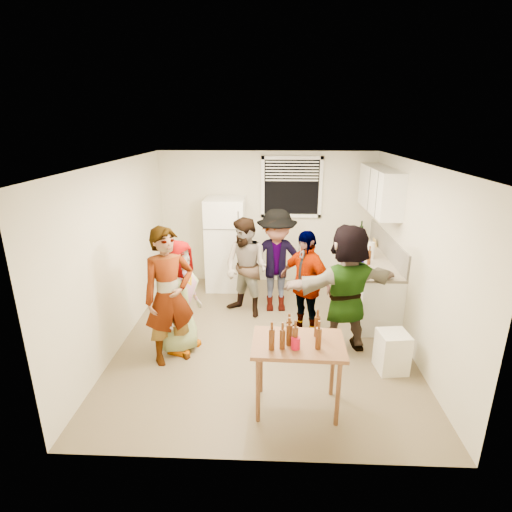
{
  "coord_description": "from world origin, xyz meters",
  "views": [
    {
      "loc": [
        0.11,
        -5.16,
        2.98
      ],
      "look_at": [
        -0.12,
        0.3,
        1.15
      ],
      "focal_mm": 28.0,
      "sensor_mm": 36.0,
      "label": 1
    }
  ],
  "objects_px": {
    "guest_stripe": "(174,358)",
    "guest_back_right": "(276,309)",
    "wine_bottle": "(360,240)",
    "red_cup": "(295,348)",
    "guest_black": "(303,333)",
    "kettle": "(364,254)",
    "blue_cup": "(360,268)",
    "beer_bottle_counter": "(368,264)",
    "guest_grey": "(182,348)",
    "guest_orange": "(342,348)",
    "refrigerator": "(226,244)",
    "guest_back_left": "(247,314)",
    "serving_table": "(296,407)",
    "trash_bin": "(392,352)",
    "beer_bottle_table": "(282,348)"
  },
  "relations": [
    {
      "from": "guest_stripe",
      "to": "guest_back_right",
      "type": "bearing_deg",
      "value": 15.34
    },
    {
      "from": "wine_bottle",
      "to": "red_cup",
      "type": "xyz_separation_m",
      "value": [
        -1.39,
        -3.67,
        -0.09
      ]
    },
    {
      "from": "wine_bottle",
      "to": "guest_stripe",
      "type": "xyz_separation_m",
      "value": [
        -2.93,
        -2.66,
        -0.9
      ]
    },
    {
      "from": "wine_bottle",
      "to": "guest_black",
      "type": "bearing_deg",
      "value": -121.52
    },
    {
      "from": "kettle",
      "to": "guest_stripe",
      "type": "bearing_deg",
      "value": -139.63
    },
    {
      "from": "blue_cup",
      "to": "beer_bottle_counter",
      "type": "bearing_deg",
      "value": 46.23
    },
    {
      "from": "wine_bottle",
      "to": "guest_back_right",
      "type": "distance_m",
      "value": 2.13
    },
    {
      "from": "blue_cup",
      "to": "guest_grey",
      "type": "height_order",
      "value": "blue_cup"
    },
    {
      "from": "guest_grey",
      "to": "guest_orange",
      "type": "distance_m",
      "value": 2.22
    },
    {
      "from": "refrigerator",
      "to": "guest_back_left",
      "type": "bearing_deg",
      "value": -68.25
    },
    {
      "from": "wine_bottle",
      "to": "kettle",
      "type": "bearing_deg",
      "value": -96.94
    },
    {
      "from": "guest_back_left",
      "to": "wine_bottle",
      "type": "bearing_deg",
      "value": 66.1
    },
    {
      "from": "beer_bottle_counter",
      "to": "serving_table",
      "type": "height_order",
      "value": "beer_bottle_counter"
    },
    {
      "from": "red_cup",
      "to": "guest_grey",
      "type": "height_order",
      "value": "red_cup"
    },
    {
      "from": "guest_black",
      "to": "beer_bottle_counter",
      "type": "bearing_deg",
      "value": 74.5
    },
    {
      "from": "red_cup",
      "to": "guest_back_right",
      "type": "bearing_deg",
      "value": 93.95
    },
    {
      "from": "trash_bin",
      "to": "guest_back_right",
      "type": "distance_m",
      "value": 2.23
    },
    {
      "from": "beer_bottle_counter",
      "to": "trash_bin",
      "type": "height_order",
      "value": "beer_bottle_counter"
    },
    {
      "from": "guest_stripe",
      "to": "serving_table",
      "type": "bearing_deg",
      "value": -62.64
    },
    {
      "from": "serving_table",
      "to": "trash_bin",
      "type": "bearing_deg",
      "value": 31.45
    },
    {
      "from": "blue_cup",
      "to": "guest_stripe",
      "type": "bearing_deg",
      "value": -156.22
    },
    {
      "from": "beer_bottle_counter",
      "to": "trash_bin",
      "type": "xyz_separation_m",
      "value": [
        0.03,
        -1.45,
        -0.65
      ]
    },
    {
      "from": "beer_bottle_table",
      "to": "guest_back_left",
      "type": "height_order",
      "value": "beer_bottle_table"
    },
    {
      "from": "kettle",
      "to": "beer_bottle_counter",
      "type": "height_order",
      "value": "beer_bottle_counter"
    },
    {
      "from": "beer_bottle_table",
      "to": "guest_back_right",
      "type": "height_order",
      "value": "beer_bottle_table"
    },
    {
      "from": "trash_bin",
      "to": "guest_stripe",
      "type": "relative_size",
      "value": 0.29
    },
    {
      "from": "guest_stripe",
      "to": "guest_orange",
      "type": "distance_m",
      "value": 2.3
    },
    {
      "from": "guest_black",
      "to": "guest_orange",
      "type": "relative_size",
      "value": 0.89
    },
    {
      "from": "refrigerator",
      "to": "trash_bin",
      "type": "relative_size",
      "value": 3.28
    },
    {
      "from": "guest_stripe",
      "to": "red_cup",
      "type": "bearing_deg",
      "value": -66.53
    },
    {
      "from": "wine_bottle",
      "to": "guest_orange",
      "type": "xyz_separation_m",
      "value": [
        -0.65,
        -2.31,
        -0.9
      ]
    },
    {
      "from": "refrigerator",
      "to": "kettle",
      "type": "distance_m",
      "value": 2.49
    },
    {
      "from": "trash_bin",
      "to": "guest_back_left",
      "type": "xyz_separation_m",
      "value": [
        -1.92,
        1.48,
        -0.25
      ]
    },
    {
      "from": "wine_bottle",
      "to": "guest_back_left",
      "type": "distance_m",
      "value": 2.59
    },
    {
      "from": "refrigerator",
      "to": "beer_bottle_table",
      "type": "relative_size",
      "value": 7.82
    },
    {
      "from": "blue_cup",
      "to": "serving_table",
      "type": "xyz_separation_m",
      "value": [
        -1.05,
        -2.04,
        -0.9
      ]
    },
    {
      "from": "guest_back_left",
      "to": "guest_grey",
      "type": "bearing_deg",
      "value": -93.65
    },
    {
      "from": "refrigerator",
      "to": "beer_bottle_table",
      "type": "distance_m",
      "value": 3.63
    },
    {
      "from": "blue_cup",
      "to": "trash_bin",
      "type": "bearing_deg",
      "value": -81.75
    },
    {
      "from": "serving_table",
      "to": "guest_stripe",
      "type": "distance_m",
      "value": 1.8
    },
    {
      "from": "guest_stripe",
      "to": "guest_grey",
      "type": "bearing_deg",
      "value": 44.76
    },
    {
      "from": "kettle",
      "to": "red_cup",
      "type": "height_order",
      "value": "kettle"
    },
    {
      "from": "kettle",
      "to": "guest_grey",
      "type": "xyz_separation_m",
      "value": [
        -2.78,
        -1.59,
        -0.9
      ]
    },
    {
      "from": "red_cup",
      "to": "serving_table",
      "type": "bearing_deg",
      "value": 73.13
    },
    {
      "from": "wine_bottle",
      "to": "guest_orange",
      "type": "height_order",
      "value": "wine_bottle"
    },
    {
      "from": "beer_bottle_table",
      "to": "guest_grey",
      "type": "bearing_deg",
      "value": 136.77
    },
    {
      "from": "refrigerator",
      "to": "guest_black",
      "type": "xyz_separation_m",
      "value": [
        1.33,
        -1.73,
        -0.85
      ]
    },
    {
      "from": "trash_bin",
      "to": "guest_stripe",
      "type": "distance_m",
      "value": 2.82
    },
    {
      "from": "trash_bin",
      "to": "guest_orange",
      "type": "height_order",
      "value": "trash_bin"
    },
    {
      "from": "kettle",
      "to": "blue_cup",
      "type": "xyz_separation_m",
      "value": [
        -0.21,
        -0.69,
        0.0
      ]
    }
  ]
}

